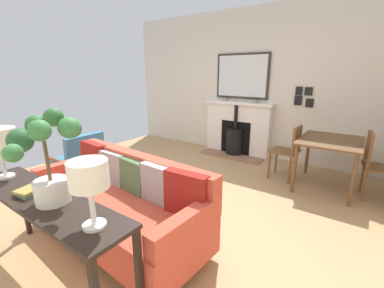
{
  "coord_description": "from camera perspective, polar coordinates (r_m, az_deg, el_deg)",
  "views": [
    {
      "loc": [
        2.3,
        2.09,
        1.64
      ],
      "look_at": [
        -0.48,
        0.15,
        0.67
      ],
      "focal_mm": 23.66,
      "sensor_mm": 36.0,
      "label": 1
    }
  ],
  "objects": [
    {
      "name": "book_stack",
      "position": [
        2.33,
        -32.14,
        -8.69
      ],
      "size": [
        0.27,
        0.2,
        0.05
      ],
      "color": "#4C7056",
      "rests_on": "console_table"
    },
    {
      "name": "mirror_over_mantel",
      "position": [
        5.21,
        11.22,
        14.78
      ],
      "size": [
        0.04,
        1.08,
        0.86
      ],
      "color": "#2D2823"
    },
    {
      "name": "wall_left",
      "position": [
        5.28,
        11.9,
        13.0
      ],
      "size": [
        0.12,
        5.4,
        2.8
      ],
      "primitive_type": "cube",
      "color": "beige",
      "rests_on": "ground"
    },
    {
      "name": "mantel_bowl_far",
      "position": [
        5.04,
        13.53,
        9.35
      ],
      "size": [
        0.15,
        0.15,
        0.05
      ],
      "color": "#9E9384",
      "rests_on": "fireplace"
    },
    {
      "name": "ottoman",
      "position": [
        3.38,
        -6.26,
        -8.63
      ],
      "size": [
        0.68,
        0.82,
        0.39
      ],
      "color": "#B2B2B7",
      "rests_on": "ground"
    },
    {
      "name": "ground_plane",
      "position": [
        3.51,
        -6.63,
        -12.1
      ],
      "size": [
        5.1,
        5.4,
        0.01
      ],
      "primitive_type": "cube",
      "color": "tan"
    },
    {
      "name": "dining_chair_by_back_wall",
      "position": [
        4.06,
        35.83,
        -3.11
      ],
      "size": [
        0.44,
        0.44,
        0.9
      ],
      "color": "brown",
      "rests_on": "ground"
    },
    {
      "name": "armchair_accent",
      "position": [
        4.17,
        -23.93,
        -2.46
      ],
      "size": [
        0.69,
        0.6,
        0.77
      ],
      "color": "brown",
      "rests_on": "ground"
    },
    {
      "name": "potted_plant",
      "position": [
        1.99,
        -30.06,
        -1.47
      ],
      "size": [
        0.5,
        0.49,
        0.66
      ],
      "color": "silver",
      "rests_on": "console_table"
    },
    {
      "name": "sofa",
      "position": [
        2.69,
        -15.59,
        -12.74
      ],
      "size": [
        0.92,
        1.98,
        0.84
      ],
      "color": "#B2B2B7",
      "rests_on": "ground"
    },
    {
      "name": "console_table",
      "position": [
        2.25,
        -30.41,
        -12.28
      ],
      "size": [
        0.37,
        1.72,
        0.74
      ],
      "color": "black",
      "rests_on": "ground"
    },
    {
      "name": "fireplace",
      "position": [
        5.24,
        10.1,
        2.84
      ],
      "size": [
        0.56,
        1.42,
        1.07
      ],
      "color": "#93664C",
      "rests_on": "ground"
    },
    {
      "name": "photo_gallery_row",
      "position": [
        4.88,
        23.86,
        9.72
      ],
      "size": [
        0.02,
        0.32,
        0.35
      ],
      "color": "black"
    },
    {
      "name": "dining_table",
      "position": [
        4.06,
        28.66,
        -0.5
      ],
      "size": [
        0.97,
        0.79,
        0.73
      ],
      "color": "brown",
      "rests_on": "ground"
    },
    {
      "name": "mantel_bowl_near",
      "position": [
        5.29,
        7.38,
        9.88
      ],
      "size": [
        0.12,
        0.12,
        0.04
      ],
      "color": "#9E9384",
      "rests_on": "fireplace"
    },
    {
      "name": "dining_chair_near_fireplace",
      "position": [
        4.16,
        21.18,
        -0.87
      ],
      "size": [
        0.42,
        0.42,
        0.86
      ],
      "color": "brown",
      "rests_on": "ground"
    },
    {
      "name": "table_lamp_far_end",
      "position": [
        1.56,
        -22.23,
        -7.04
      ],
      "size": [
        0.22,
        0.22,
        0.42
      ],
      "color": "white",
      "rests_on": "console_table"
    }
  ]
}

